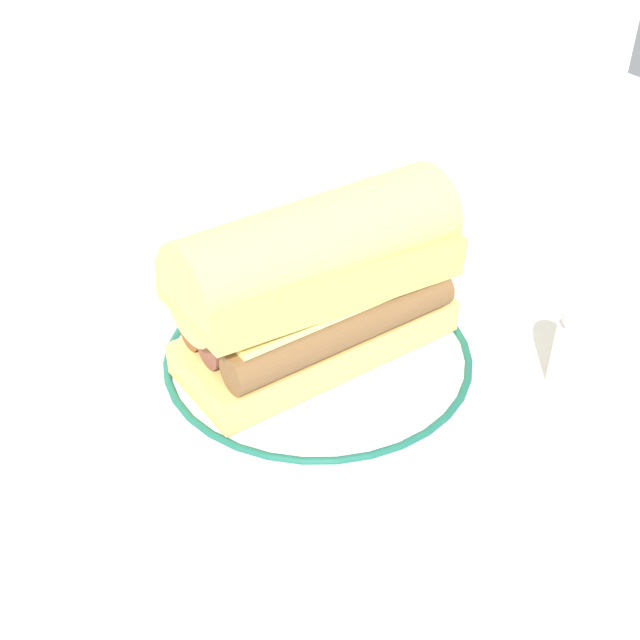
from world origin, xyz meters
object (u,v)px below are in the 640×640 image
Objects in this scene: drinking_glass at (400,174)px; plate at (320,360)px; sausage_sandwich at (320,282)px; salt_shaker at (575,345)px.

plate is at bearing -136.86° from drinking_glass.
drinking_glass is (0.18, 0.17, 0.04)m from plate.
sausage_sandwich reaches higher than plate.
salt_shaker is at bearing -41.35° from sausage_sandwich.
sausage_sandwich is 0.25m from drinking_glass.
sausage_sandwich is 1.91× the size of drinking_glass.
sausage_sandwich is 0.19m from salt_shaker.
drinking_glass is at bearing 43.14° from plate.
drinking_glass is 0.28m from salt_shaker.
plate is 0.07m from sausage_sandwich.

